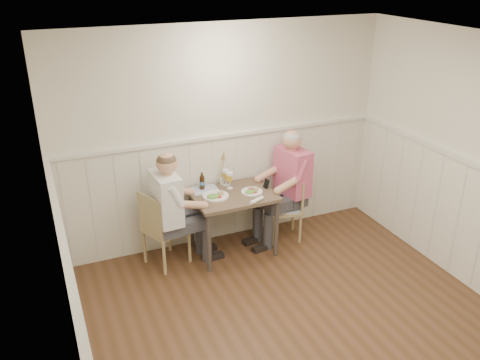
{
  "coord_description": "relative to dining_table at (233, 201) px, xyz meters",
  "views": [
    {
      "loc": [
        -2.03,
        -3.01,
        3.22
      ],
      "look_at": [
        -0.06,
        1.64,
        1.0
      ],
      "focal_mm": 38.0,
      "sensor_mm": 36.0,
      "label": 1
    }
  ],
  "objects": [
    {
      "name": "man_in_pink",
      "position": [
        0.75,
        0.05,
        -0.06
      ],
      "size": [
        0.71,
        0.5,
        1.42
      ],
      "color": "#3F3F47",
      "rests_on": "ground"
    },
    {
      "name": "grass_vase",
      "position": [
        -0.03,
        0.29,
        0.29
      ],
      "size": [
        0.05,
        0.05,
        0.43
      ],
      "color": "silver",
      "rests_on": "dining_table"
    },
    {
      "name": "dining_table",
      "position": [
        0.0,
        0.0,
        0.0
      ],
      "size": [
        0.93,
        0.7,
        0.75
      ],
      "color": "#4B3A2C",
      "rests_on": "ground"
    },
    {
      "name": "beer_glass_a",
      "position": [
        0.01,
        0.24,
        0.24
      ],
      "size": [
        0.08,
        0.08,
        0.2
      ],
      "color": "silver",
      "rests_on": "dining_table"
    },
    {
      "name": "ground_plane",
      "position": [
        0.06,
        -1.84,
        -0.65
      ],
      "size": [
        4.5,
        4.5,
        0.0
      ],
      "primitive_type": "plane",
      "color": "#4A2F19"
    },
    {
      "name": "plate_man",
      "position": [
        0.2,
        -0.06,
        0.12
      ],
      "size": [
        0.25,
        0.25,
        0.06
      ],
      "color": "white",
      "rests_on": "dining_table"
    },
    {
      "name": "diner_cream",
      "position": [
        -0.75,
        -0.02,
        -0.07
      ],
      "size": [
        0.66,
        0.46,
        1.39
      ],
      "color": "#3F3F47",
      "rests_on": "ground"
    },
    {
      "name": "beer_bottle",
      "position": [
        -0.29,
        0.25,
        0.19
      ],
      "size": [
        0.06,
        0.06,
        0.21
      ],
      "color": "black",
      "rests_on": "dining_table"
    },
    {
      "name": "plate_diner",
      "position": [
        -0.23,
        -0.01,
        0.12
      ],
      "size": [
        0.3,
        0.3,
        0.07
      ],
      "color": "white",
      "rests_on": "dining_table"
    },
    {
      "name": "gingham_mat",
      "position": [
        -0.26,
        0.22,
        0.1
      ],
      "size": [
        0.31,
        0.25,
        0.01
      ],
      "color": "#5C73A3",
      "rests_on": "dining_table"
    },
    {
      "name": "chair_right",
      "position": [
        0.74,
        0.03,
        -0.21
      ],
      "size": [
        0.46,
        0.46,
        0.81
      ],
      "color": "#9F8C5E",
      "rests_on": "ground"
    },
    {
      "name": "chair_left",
      "position": [
        -0.84,
        0.04,
        -0.17
      ],
      "size": [
        0.55,
        0.55,
        0.89
      ],
      "color": "#9F8C5E",
      "rests_on": "ground"
    },
    {
      "name": "beer_glass_b",
      "position": [
        0.02,
        0.15,
        0.24
      ],
      "size": [
        0.08,
        0.08,
        0.2
      ],
      "color": "silver",
      "rests_on": "dining_table"
    },
    {
      "name": "wainscot",
      "position": [
        0.06,
        -1.15,
        0.04
      ],
      "size": [
        4.0,
        4.49,
        1.34
      ],
      "color": "silver",
      "rests_on": "ground"
    },
    {
      "name": "rolled_napkin",
      "position": [
        0.16,
        -0.3,
        0.12
      ],
      "size": [
        0.19,
        0.12,
        0.04
      ],
      "color": "white",
      "rests_on": "dining_table"
    },
    {
      "name": "room_shell",
      "position": [
        0.06,
        -1.84,
        0.87
      ],
      "size": [
        4.04,
        4.54,
        2.6
      ],
      "color": "silver",
      "rests_on": "ground"
    }
  ]
}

